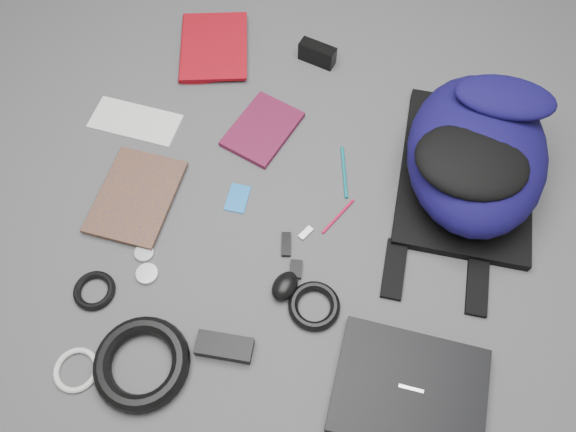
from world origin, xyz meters
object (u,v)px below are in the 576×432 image
(mouse, at_px, (285,286))
(textbook_red, at_px, (181,48))
(comic_book, at_px, (102,189))
(compact_camera, at_px, (317,54))
(backpack, at_px, (477,152))
(dvd_case, at_px, (262,129))
(laptop, at_px, (410,390))
(power_brick, at_px, (225,347))

(mouse, bearing_deg, textbook_red, 143.90)
(comic_book, height_order, compact_camera, compact_camera)
(mouse, bearing_deg, backpack, 65.15)
(backpack, relative_size, textbook_red, 1.99)
(backpack, height_order, comic_book, backpack)
(dvd_case, bearing_deg, comic_book, -123.67)
(comic_book, bearing_deg, compact_camera, 53.31)
(backpack, bearing_deg, laptop, -98.23)
(comic_book, relative_size, mouse, 3.34)
(backpack, distance_m, dvd_case, 0.54)
(compact_camera, bearing_deg, comic_book, -114.35)
(laptop, bearing_deg, dvd_case, 129.62)
(backpack, height_order, power_brick, backpack)
(textbook_red, xyz_separation_m, dvd_case, (0.33, -0.17, -0.01))
(backpack, height_order, laptop, backpack)
(laptop, distance_m, power_brick, 0.40)
(laptop, height_order, mouse, mouse)
(textbook_red, xyz_separation_m, compact_camera, (0.38, 0.11, 0.02))
(laptop, distance_m, mouse, 0.34)
(comic_book, bearing_deg, textbook_red, 86.71)
(textbook_red, relative_size, comic_book, 1.02)
(textbook_red, distance_m, dvd_case, 0.37)
(textbook_red, height_order, dvd_case, textbook_red)
(backpack, distance_m, power_brick, 0.74)
(dvd_case, bearing_deg, backpack, 16.20)
(compact_camera, bearing_deg, mouse, -69.93)
(backpack, xyz_separation_m, comic_book, (-0.83, -0.37, -0.10))
(mouse, bearing_deg, dvd_case, 129.11)
(textbook_red, height_order, power_brick, power_brick)
(compact_camera, distance_m, power_brick, 0.86)
(backpack, relative_size, power_brick, 4.17)
(laptop, relative_size, power_brick, 2.54)
(backpack, bearing_deg, textbook_red, 162.78)
(backpack, xyz_separation_m, compact_camera, (-0.48, 0.23, -0.08))
(backpack, bearing_deg, mouse, -134.25)
(dvd_case, xyz_separation_m, mouse, (0.22, -0.39, 0.01))
(dvd_case, bearing_deg, laptop, -33.09)
(comic_book, distance_m, dvd_case, 0.44)
(laptop, height_order, comic_book, laptop)
(textbook_red, xyz_separation_m, power_brick, (0.47, -0.74, 0.00))
(textbook_red, distance_m, compact_camera, 0.39)
(textbook_red, bearing_deg, dvd_case, -51.49)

